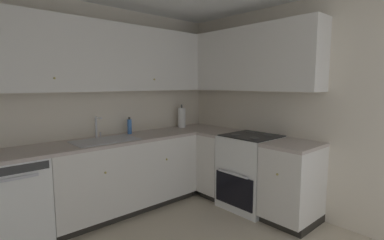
{
  "coord_description": "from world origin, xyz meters",
  "views": [
    {
      "loc": [
        -1.2,
        -1.59,
        1.53
      ],
      "look_at": [
        1.01,
        0.89,
        1.1
      ],
      "focal_mm": 26.77,
      "sensor_mm": 36.0,
      "label": 1
    }
  ],
  "objects_px": {
    "oven_range": "(251,171)",
    "soap_bottle": "(130,126)",
    "paper_towel_roll": "(182,118)",
    "dishwasher": "(10,202)"
  },
  "relations": [
    {
      "from": "oven_range",
      "to": "soap_bottle",
      "type": "distance_m",
      "value": 1.62
    },
    {
      "from": "oven_range",
      "to": "paper_towel_roll",
      "type": "distance_m",
      "value": 1.27
    },
    {
      "from": "oven_range",
      "to": "paper_towel_roll",
      "type": "xyz_separation_m",
      "value": [
        -0.19,
        1.11,
        0.58
      ]
    },
    {
      "from": "soap_bottle",
      "to": "paper_towel_roll",
      "type": "distance_m",
      "value": 0.85
    },
    {
      "from": "soap_bottle",
      "to": "oven_range",
      "type": "bearing_deg",
      "value": -47.66
    },
    {
      "from": "dishwasher",
      "to": "oven_range",
      "type": "height_order",
      "value": "oven_range"
    },
    {
      "from": "soap_bottle",
      "to": "dishwasher",
      "type": "bearing_deg",
      "value": -172.49
    },
    {
      "from": "dishwasher",
      "to": "soap_bottle",
      "type": "xyz_separation_m",
      "value": [
        1.37,
        0.18,
        0.56
      ]
    },
    {
      "from": "dishwasher",
      "to": "oven_range",
      "type": "xyz_separation_m",
      "value": [
        2.4,
        -0.95,
        0.02
      ]
    },
    {
      "from": "oven_range",
      "to": "soap_bottle",
      "type": "relative_size",
      "value": 4.84
    }
  ]
}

